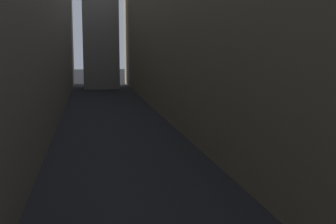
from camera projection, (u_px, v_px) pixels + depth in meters
The scene contains 2 objects.
ground_plane at pixel (115, 125), 43.26m from camera, with size 264.00×264.00×0.00m, color #232326.
building_block_right at pixel (221, 31), 45.88m from camera, with size 11.44×108.00×18.60m, color gray.
Camera 1 is at (-2.42, 5.09, 7.27)m, focal length 47.40 mm.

